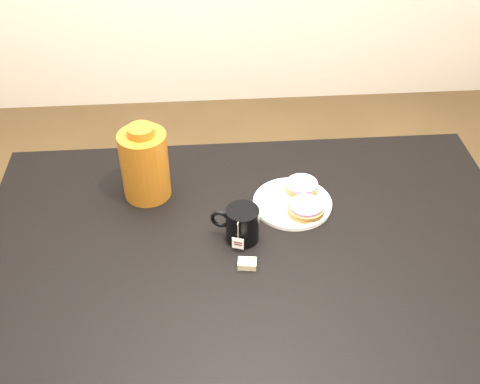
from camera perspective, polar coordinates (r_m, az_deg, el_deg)
The scene contains 7 objects.
table at distance 1.60m, azimuth 1.16°, elevation -6.91°, with size 1.40×0.90×0.75m.
plate at distance 1.65m, azimuth 4.99°, elevation -1.02°, with size 0.22×0.22×0.02m.
bagel_back at distance 1.68m, azimuth 5.88°, elevation 0.53°, with size 0.13×0.13×0.03m.
bagel_front at distance 1.61m, azimuth 6.27°, elevation -1.54°, with size 0.13×0.13×0.03m.
mug at distance 1.52m, azimuth 0.16°, elevation -3.06°, with size 0.14×0.11×0.09m.
teabag_pouch at distance 1.47m, azimuth 0.68°, elevation -6.82°, with size 0.04×0.03×0.02m, color #C6B793.
bagel_package at distance 1.65m, azimuth -9.01°, elevation 2.64°, with size 0.16×0.16×0.22m.
Camera 1 is at (-0.11, -1.11, 1.82)m, focal length 45.00 mm.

